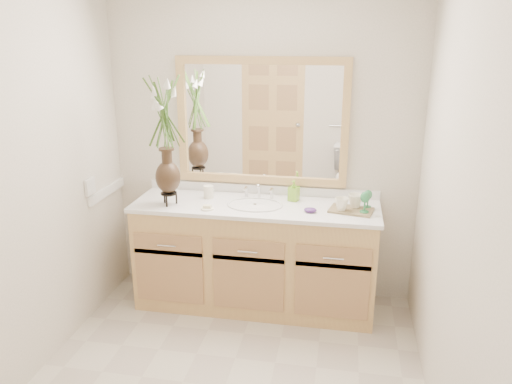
% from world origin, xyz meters
% --- Properties ---
extents(wall_back, '(2.40, 0.02, 2.40)m').
position_xyz_m(wall_back, '(0.00, 1.30, 1.20)').
color(wall_back, silver).
rests_on(wall_back, floor).
extents(wall_front, '(2.40, 0.02, 2.40)m').
position_xyz_m(wall_front, '(0.00, -1.30, 1.20)').
color(wall_front, silver).
rests_on(wall_front, floor).
extents(wall_left, '(0.02, 2.60, 2.40)m').
position_xyz_m(wall_left, '(-1.20, 0.00, 1.20)').
color(wall_left, silver).
rests_on(wall_left, floor).
extents(wall_right, '(0.02, 2.60, 2.40)m').
position_xyz_m(wall_right, '(1.20, 0.00, 1.20)').
color(wall_right, silver).
rests_on(wall_right, floor).
extents(vanity, '(1.80, 0.55, 0.80)m').
position_xyz_m(vanity, '(0.00, 1.01, 0.40)').
color(vanity, '#DAB36A').
rests_on(vanity, floor).
extents(counter, '(1.84, 0.57, 0.03)m').
position_xyz_m(counter, '(0.00, 1.01, 0.82)').
color(counter, white).
rests_on(counter, vanity).
extents(sink, '(0.38, 0.34, 0.23)m').
position_xyz_m(sink, '(0.00, 1.00, 0.78)').
color(sink, white).
rests_on(sink, counter).
extents(mirror, '(1.32, 0.04, 0.97)m').
position_xyz_m(mirror, '(0.00, 1.28, 1.41)').
color(mirror, white).
rests_on(mirror, wall_back).
extents(switch_plate, '(0.02, 0.12, 0.12)m').
position_xyz_m(switch_plate, '(-1.19, 0.76, 0.98)').
color(switch_plate, white).
rests_on(switch_plate, wall_left).
extents(door, '(0.80, 0.03, 2.00)m').
position_xyz_m(door, '(-0.30, -1.29, 1.00)').
color(door, '#DAB36A').
rests_on(door, floor).
extents(flower_vase, '(0.22, 0.22, 0.89)m').
position_xyz_m(flower_vase, '(-0.63, 0.90, 1.43)').
color(flower_vase, black).
rests_on(flower_vase, counter).
extents(tumbler, '(0.08, 0.08, 0.10)m').
position_xyz_m(tumbler, '(-0.38, 1.10, 0.88)').
color(tumbler, white).
rests_on(tumbler, counter).
extents(soap_dish, '(0.10, 0.10, 0.03)m').
position_xyz_m(soap_dish, '(-0.32, 0.84, 0.84)').
color(soap_dish, white).
rests_on(soap_dish, counter).
extents(soap_bottle, '(0.08, 0.08, 0.14)m').
position_xyz_m(soap_bottle, '(0.27, 1.16, 0.90)').
color(soap_bottle, '#85CA2F').
rests_on(soap_bottle, counter).
extents(purple_dish, '(0.10, 0.08, 0.03)m').
position_xyz_m(purple_dish, '(0.42, 0.92, 0.85)').
color(purple_dish, '#4D2571').
rests_on(purple_dish, counter).
extents(tray, '(0.34, 0.26, 0.02)m').
position_xyz_m(tray, '(0.70, 0.99, 0.84)').
color(tray, brown).
rests_on(tray, counter).
extents(mug_left, '(0.13, 0.12, 0.10)m').
position_xyz_m(mug_left, '(0.63, 0.96, 0.89)').
color(mug_left, white).
rests_on(mug_left, tray).
extents(mug_right, '(0.12, 0.11, 0.11)m').
position_xyz_m(mug_right, '(0.73, 1.04, 0.90)').
color(mug_right, white).
rests_on(mug_right, tray).
extents(goblet_front, '(0.07, 0.07, 0.15)m').
position_xyz_m(goblet_front, '(0.79, 0.95, 0.95)').
color(goblet_front, '#287A43').
rests_on(goblet_front, tray).
extents(goblet_back, '(0.06, 0.06, 0.13)m').
position_xyz_m(goblet_back, '(0.82, 1.06, 0.93)').
color(goblet_back, '#287A43').
rests_on(goblet_back, tray).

